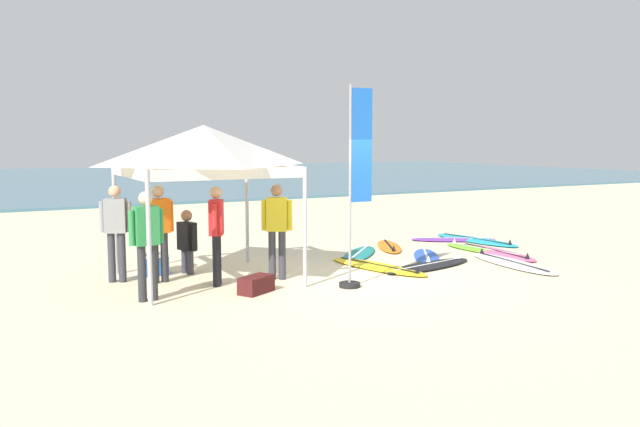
# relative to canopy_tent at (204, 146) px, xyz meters

# --- Properties ---
(ground_plane) EXTENTS (80.00, 80.00, 0.00)m
(ground_plane) POSITION_rel_canopy_tent_xyz_m (2.45, -1.28, -2.38)
(ground_plane) COLOR beige
(sea) EXTENTS (80.00, 36.00, 0.10)m
(sea) POSITION_rel_canopy_tent_xyz_m (2.45, 31.73, -2.33)
(sea) COLOR teal
(sea) RESTS_ON ground
(canopy_tent) EXTENTS (2.73, 2.73, 2.75)m
(canopy_tent) POSITION_rel_canopy_tent_xyz_m (0.00, 0.00, 0.00)
(canopy_tent) COLOR #B7B7BC
(canopy_tent) RESTS_ON ground
(surfboard_orange) EXTENTS (1.27, 1.87, 0.19)m
(surfboard_orange) POSITION_rel_canopy_tent_xyz_m (4.84, 1.36, -2.35)
(surfboard_orange) COLOR orange
(surfboard_orange) RESTS_ON ground
(surfboard_lime) EXTENTS (0.86, 2.27, 0.19)m
(surfboard_lime) POSITION_rel_canopy_tent_xyz_m (6.45, -0.05, -2.35)
(surfboard_lime) COLOR #7AD12D
(surfboard_lime) RESTS_ON ground
(surfboard_blue) EXTENTS (1.48, 1.86, 0.19)m
(surfboard_blue) POSITION_rel_canopy_tent_xyz_m (4.81, -0.09, -2.35)
(surfboard_blue) COLOR blue
(surfboard_blue) RESTS_ON ground
(surfboard_yellow) EXTENTS (1.21, 2.53, 0.19)m
(surfboard_yellow) POSITION_rel_canopy_tent_xyz_m (3.29, -0.53, -2.35)
(surfboard_yellow) COLOR yellow
(surfboard_yellow) RESTS_ON ground
(surfboard_cyan) EXTENTS (0.97, 2.60, 0.19)m
(surfboard_cyan) POSITION_rel_canopy_tent_xyz_m (7.29, 1.16, -2.35)
(surfboard_cyan) COLOR #23B2CC
(surfboard_cyan) RESTS_ON ground
(surfboard_teal) EXTENTS (1.82, 1.88, 0.19)m
(surfboard_teal) POSITION_rel_canopy_tent_xyz_m (3.73, 0.87, -2.35)
(surfboard_teal) COLOR #19847F
(surfboard_teal) RESTS_ON ground
(surfboard_white) EXTENTS (0.97, 2.58, 0.19)m
(surfboard_white) POSITION_rel_canopy_tent_xyz_m (5.86, -1.51, -2.35)
(surfboard_white) COLOR white
(surfboard_white) RESTS_ON ground
(surfboard_purple) EXTENTS (2.10, 1.51, 0.19)m
(surfboard_purple) POSITION_rel_canopy_tent_xyz_m (6.87, 1.49, -2.35)
(surfboard_purple) COLOR purple
(surfboard_purple) RESTS_ON ground
(surfboard_pink) EXTENTS (0.86, 2.54, 0.19)m
(surfboard_pink) POSITION_rel_canopy_tent_xyz_m (6.49, -0.37, -2.35)
(surfboard_pink) COLOR pink
(surfboard_pink) RESTS_ON ground
(surfboard_black) EXTENTS (2.42, 1.14, 0.19)m
(surfboard_black) POSITION_rel_canopy_tent_xyz_m (4.23, -0.93, -2.35)
(surfboard_black) COLOR black
(surfboard_black) RESTS_ON ground
(person_green) EXTENTS (0.55, 0.26, 1.71)m
(person_green) POSITION_rel_canopy_tent_xyz_m (-1.27, -1.00, -1.40)
(person_green) COLOR #2D2D33
(person_green) RESTS_ON ground
(person_grey) EXTENTS (0.52, 0.34, 1.71)m
(person_grey) POSITION_rel_canopy_tent_xyz_m (-1.43, 0.61, -1.40)
(person_grey) COLOR #383842
(person_grey) RESTS_ON ground
(person_red) EXTENTS (0.36, 0.50, 1.71)m
(person_red) POSITION_rel_canopy_tent_xyz_m (0.03, -0.48, -1.40)
(person_red) COLOR black
(person_red) RESTS_ON ground
(person_orange) EXTENTS (0.54, 0.28, 1.71)m
(person_orange) POSITION_rel_canopy_tent_xyz_m (-0.77, 0.22, -1.40)
(person_orange) COLOR #2D2D33
(person_orange) RESTS_ON ground
(person_yellow) EXTENTS (0.49, 0.37, 1.71)m
(person_yellow) POSITION_rel_canopy_tent_xyz_m (1.15, -0.52, -1.40)
(person_yellow) COLOR #383842
(person_yellow) RESTS_ON ground
(person_black) EXTENTS (0.31, 0.53, 1.20)m
(person_black) POSITION_rel_canopy_tent_xyz_m (-0.13, 0.73, -1.73)
(person_black) COLOR #383842
(person_black) RESTS_ON ground
(banner_flag) EXTENTS (0.60, 0.36, 3.40)m
(banner_flag) POSITION_rel_canopy_tent_xyz_m (2.09, -1.66, -0.81)
(banner_flag) COLOR #99999E
(banner_flag) RESTS_ON ground
(gear_bag_near_tent) EXTENTS (0.68, 0.57, 0.28)m
(gear_bag_near_tent) POSITION_rel_canopy_tent_xyz_m (0.41, -1.31, -2.24)
(gear_bag_near_tent) COLOR #4C1919
(gear_bag_near_tent) RESTS_ON ground
(cooler_box) EXTENTS (0.50, 0.36, 0.39)m
(cooler_box) POSITION_rel_canopy_tent_xyz_m (-0.71, 0.92, -2.19)
(cooler_box) COLOR #2D60B7
(cooler_box) RESTS_ON ground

